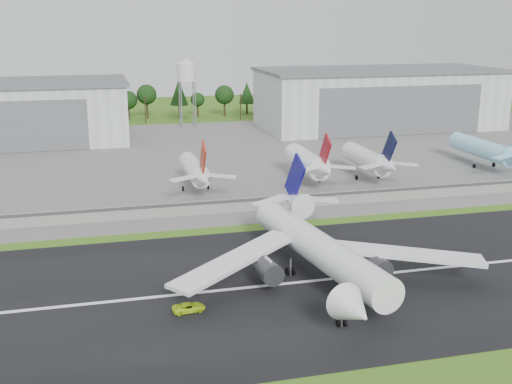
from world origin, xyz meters
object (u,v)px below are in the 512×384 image
object	(u,v)px
parked_jet_red_a	(196,171)
parked_jet_red_b	(310,163)
ground_vehicle	(189,307)
parked_jet_navy	(370,160)
parked_jet_skyblue	(488,150)
main_airliner	(319,256)

from	to	relation	value
parked_jet_red_a	parked_jet_red_b	xyz separation A→B (m)	(32.58, 0.08, 0.46)
ground_vehicle	parked_jet_red_a	size ratio (longest dim) A/B	0.17
parked_jet_red_a	parked_jet_navy	xyz separation A→B (m)	(50.99, 0.06, 0.31)
ground_vehicle	parked_jet_skyblue	size ratio (longest dim) A/B	0.14
main_airliner	parked_jet_navy	distance (m)	77.88
parked_jet_red_a	parked_jet_red_b	size ratio (longest dim) A/B	1.00
main_airliner	parked_jet_red_a	distance (m)	67.89
parked_jet_red_b	parked_jet_skyblue	xyz separation A→B (m)	(60.39, 4.97, -0.23)
parked_jet_red_a	parked_jet_skyblue	size ratio (longest dim) A/B	0.84
main_airliner	parked_jet_navy	bearing A→B (deg)	-128.69
parked_jet_red_b	parked_jet_navy	world-z (taller)	parked_jet_red_b
main_airliner	parked_jet_navy	xyz separation A→B (m)	(39.70, 66.99, 1.28)
main_airliner	parked_jet_skyblue	bearing A→B (deg)	-146.65
parked_jet_red_a	parked_jet_skyblue	bearing A→B (deg)	3.11
ground_vehicle	parked_jet_navy	world-z (taller)	parked_jet_navy
ground_vehicle	parked_jet_skyblue	world-z (taller)	parked_jet_skyblue
main_airliner	parked_jet_red_a	world-z (taller)	main_airliner
ground_vehicle	parked_jet_skyblue	distance (m)	132.04
parked_jet_red_a	parked_jet_skyblue	distance (m)	93.11
parked_jet_navy	main_airliner	bearing A→B (deg)	-120.65
main_airliner	ground_vehicle	size ratio (longest dim) A/B	11.05
main_airliner	ground_vehicle	distance (m)	25.53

